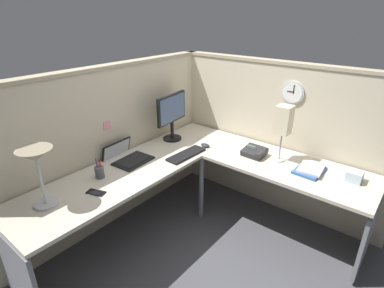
{
  "coord_description": "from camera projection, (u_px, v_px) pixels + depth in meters",
  "views": [
    {
      "loc": [
        -1.98,
        -1.45,
        2.03
      ],
      "look_at": [
        0.13,
        0.26,
        0.82
      ],
      "focal_mm": 28.49,
      "sensor_mm": 36.0,
      "label": 1
    }
  ],
  "objects": [
    {
      "name": "ground_plane",
      "position": [
        204.0,
        229.0,
        3.07
      ],
      "size": [
        6.8,
        6.8,
        0.0
      ],
      "primitive_type": "plane",
      "color": "#47474C"
    },
    {
      "name": "desk_lamp_dome",
      "position": [
        36.0,
        160.0,
        2.07
      ],
      "size": [
        0.24,
        0.24,
        0.44
      ],
      "color": "#B7BABF",
      "rests_on": "desk"
    },
    {
      "name": "pinned_note_leftmost",
      "position": [
        107.0,
        125.0,
        2.81
      ],
      "size": [
        0.08,
        0.0,
        0.08
      ],
      "primitive_type": "cube",
      "color": "pink"
    },
    {
      "name": "desk",
      "position": [
        199.0,
        183.0,
        2.68
      ],
      "size": [
        2.35,
        2.15,
        0.73
      ],
      "color": "beige",
      "rests_on": "ground"
    },
    {
      "name": "pen_cup",
      "position": [
        99.0,
        172.0,
        2.55
      ],
      "size": [
        0.08,
        0.08,
        0.18
      ],
      "color": "#4C4C51",
      "rests_on": "desk"
    },
    {
      "name": "computer_mouse",
      "position": [
        205.0,
        145.0,
        3.13
      ],
      "size": [
        0.06,
        0.1,
        0.03
      ],
      "primitive_type": "ellipsoid",
      "color": "#232326",
      "rests_on": "desk"
    },
    {
      "name": "wall_clock",
      "position": [
        293.0,
        93.0,
        2.88
      ],
      "size": [
        0.04,
        0.22,
        0.22
      ],
      "color": "#B7BABF"
    },
    {
      "name": "cubicle_wall_back",
      "position": [
        112.0,
        147.0,
        2.99
      ],
      "size": [
        2.57,
        0.12,
        1.58
      ],
      "color": "beige",
      "rests_on": "ground"
    },
    {
      "name": "keyboard",
      "position": [
        186.0,
        154.0,
        2.95
      ],
      "size": [
        0.43,
        0.15,
        0.02
      ],
      "primitive_type": "cube",
      "rotation": [
        0.0,
        0.0,
        -0.03
      ],
      "color": "black",
      "rests_on": "desk"
    },
    {
      "name": "cell_phone",
      "position": [
        96.0,
        192.0,
        2.35
      ],
      "size": [
        0.11,
        0.16,
        0.01
      ],
      "primitive_type": "cube",
      "rotation": [
        0.0,
        0.0,
        0.34
      ],
      "color": "black",
      "rests_on": "desk"
    },
    {
      "name": "cubicle_wall_right",
      "position": [
        275.0,
        137.0,
        3.21
      ],
      "size": [
        0.12,
        2.37,
        1.58
      ],
      "color": "beige",
      "rests_on": "ground"
    },
    {
      "name": "desk_lamp_paper",
      "position": [
        284.0,
        122.0,
        2.71
      ],
      "size": [
        0.13,
        0.13,
        0.53
      ],
      "color": "#B7BABF",
      "rests_on": "desk"
    },
    {
      "name": "tissue_box",
      "position": [
        355.0,
        176.0,
        2.5
      ],
      "size": [
        0.12,
        0.12,
        0.09
      ],
      "primitive_type": "cube",
      "color": "silver",
      "rests_on": "desk"
    },
    {
      "name": "monitor",
      "position": [
        172.0,
        114.0,
        3.2
      ],
      "size": [
        0.46,
        0.2,
        0.5
      ],
      "color": "black",
      "rests_on": "desk"
    },
    {
      "name": "laptop",
      "position": [
        126.0,
        157.0,
        2.87
      ],
      "size": [
        0.37,
        0.4,
        0.22
      ],
      "color": "black",
      "rests_on": "desk"
    },
    {
      "name": "office_phone",
      "position": [
        255.0,
        152.0,
        2.93
      ],
      "size": [
        0.2,
        0.21,
        0.11
      ],
      "color": "#232326",
      "rests_on": "desk"
    },
    {
      "name": "book_stack",
      "position": [
        310.0,
        169.0,
        2.65
      ],
      "size": [
        0.3,
        0.23,
        0.04
      ],
      "color": "#335999",
      "rests_on": "desk"
    }
  ]
}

